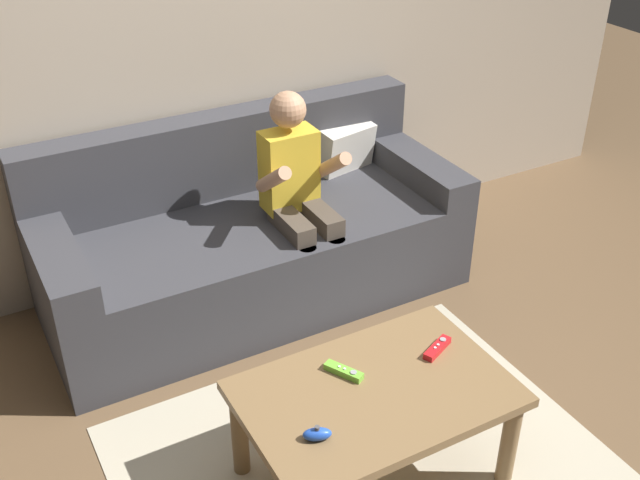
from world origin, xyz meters
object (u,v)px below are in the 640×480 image
person_seated_on_couch (299,193)px  nunchuk_blue (317,434)px  game_remote_red_far_corner (437,348)px  coffee_table (375,404)px  couch (252,239)px  game_remote_lime_near_edge (344,371)px

person_seated_on_couch → nunchuk_blue: person_seated_on_couch is taller
nunchuk_blue → person_seated_on_couch: bearing=64.9°
person_seated_on_couch → game_remote_red_far_corner: 1.02m
coffee_table → game_remote_red_far_corner: (0.30, 0.07, 0.08)m
person_seated_on_couch → coffee_table: size_ratio=1.13×
nunchuk_blue → coffee_table: bearing=19.8°
coffee_table → game_remote_red_far_corner: 0.31m
couch → coffee_table: bearing=-95.2°
game_remote_red_far_corner → nunchuk_blue: bearing=-164.0°
person_seated_on_couch → game_remote_lime_near_edge: bearing=-108.9°
coffee_table → game_remote_lime_near_edge: 0.15m
person_seated_on_couch → game_remote_lime_near_edge: 1.02m
coffee_table → game_remote_lime_near_edge: (-0.05, 0.12, 0.08)m
coffee_table → nunchuk_blue: bearing=-160.2°
couch → person_seated_on_couch: 0.38m
game_remote_red_far_corner → game_remote_lime_near_edge: bearing=171.6°
coffee_table → nunchuk_blue: size_ratio=8.93×
game_remote_lime_near_edge → game_remote_red_far_corner: bearing=-8.4°
couch → game_remote_red_far_corner: bearing=-81.1°
person_seated_on_couch → game_remote_red_far_corner: size_ratio=7.12×
nunchuk_blue → couch: bearing=74.0°
couch → game_remote_red_far_corner: (0.19, -1.19, 0.13)m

